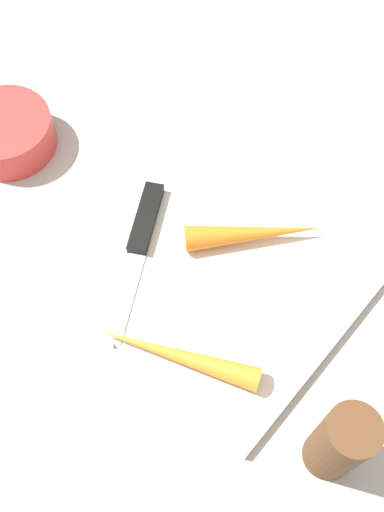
# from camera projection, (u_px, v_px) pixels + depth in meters

# --- Properties ---
(ground_plane) EXTENTS (1.40, 1.40, 0.00)m
(ground_plane) POSITION_uv_depth(u_px,v_px,m) (192.00, 261.00, 0.69)
(ground_plane) COLOR #ADA8A0
(cutting_board) EXTENTS (0.36, 0.26, 0.01)m
(cutting_board) POSITION_uv_depth(u_px,v_px,m) (192.00, 258.00, 0.68)
(cutting_board) COLOR silver
(cutting_board) RESTS_ON ground_plane
(knife) EXTENTS (0.11, 0.18, 0.01)m
(knife) POSITION_uv_depth(u_px,v_px,m) (145.00, 226.00, 0.69)
(knife) COLOR #B7B7BC
(knife) RESTS_ON cutting_board
(carrot_long) EXTENTS (0.17, 0.09, 0.03)m
(carrot_long) POSITION_uv_depth(u_px,v_px,m) (177.00, 355.00, 0.61)
(carrot_long) COLOR orange
(carrot_long) RESTS_ON cutting_board
(carrot_short) EXTENTS (0.13, 0.13, 0.03)m
(carrot_short) POSITION_uv_depth(u_px,v_px,m) (254.00, 233.00, 0.67)
(carrot_short) COLOR orange
(carrot_short) RESTS_ON cutting_board
(small_bowl) EXTENTS (0.12, 0.12, 0.04)m
(small_bowl) POSITION_uv_depth(u_px,v_px,m) (7.00, 133.00, 0.74)
(small_bowl) COLOR red
(small_bowl) RESTS_ON ground_plane
(pepper_grinder) EXTENTS (0.05, 0.05, 0.12)m
(pepper_grinder) POSITION_uv_depth(u_px,v_px,m) (340.00, 443.00, 0.53)
(pepper_grinder) COLOR brown
(pepper_grinder) RESTS_ON ground_plane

